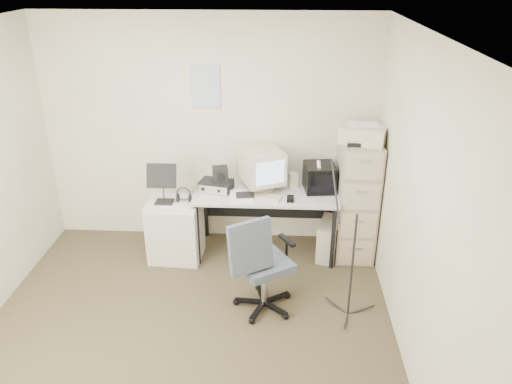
# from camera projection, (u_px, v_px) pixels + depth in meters

# --- Properties ---
(floor) EXTENTS (3.60, 3.60, 0.01)m
(floor) POSITION_uv_depth(u_px,v_px,m) (186.00, 338.00, 4.28)
(floor) COLOR #38331A
(floor) RESTS_ON ground
(ceiling) EXTENTS (3.60, 3.60, 0.01)m
(ceiling) POSITION_uv_depth(u_px,v_px,m) (163.00, 35.00, 3.22)
(ceiling) COLOR white
(ceiling) RESTS_ON ground
(wall_back) EXTENTS (3.60, 0.02, 2.50)m
(wall_back) POSITION_uv_depth(u_px,v_px,m) (209.00, 133.00, 5.38)
(wall_back) COLOR beige
(wall_back) RESTS_ON ground
(wall_right) EXTENTS (0.02, 3.60, 2.50)m
(wall_right) POSITION_uv_depth(u_px,v_px,m) (419.00, 213.00, 3.66)
(wall_right) COLOR beige
(wall_right) RESTS_ON ground
(wall_calendar) EXTENTS (0.30, 0.02, 0.44)m
(wall_calendar) POSITION_uv_depth(u_px,v_px,m) (205.00, 87.00, 5.16)
(wall_calendar) COLOR white
(wall_calendar) RESTS_ON wall_back
(filing_cabinet) EXTENTS (0.40, 0.60, 1.30)m
(filing_cabinet) POSITION_uv_depth(u_px,v_px,m) (356.00, 199.00, 5.26)
(filing_cabinet) COLOR tan
(filing_cabinet) RESTS_ON floor
(printer) EXTENTS (0.52, 0.43, 0.17)m
(printer) POSITION_uv_depth(u_px,v_px,m) (363.00, 134.00, 4.90)
(printer) COLOR #BBAB95
(printer) RESTS_ON filing_cabinet
(desk) EXTENTS (1.50, 0.70, 0.73)m
(desk) POSITION_uv_depth(u_px,v_px,m) (266.00, 222.00, 5.40)
(desk) COLOR #B5B5AD
(desk) RESTS_ON floor
(crt_monitor) EXTENTS (0.52, 0.53, 0.43)m
(crt_monitor) POSITION_uv_depth(u_px,v_px,m) (262.00, 170.00, 5.22)
(crt_monitor) COLOR #BBAB95
(crt_monitor) RESTS_ON desk
(crt_tv) EXTENTS (0.35, 0.36, 0.28)m
(crt_tv) POSITION_uv_depth(u_px,v_px,m) (319.00, 177.00, 5.23)
(crt_tv) COLOR black
(crt_tv) RESTS_ON desk
(desk_speaker) EXTENTS (0.10, 0.10, 0.16)m
(desk_speaker) POSITION_uv_depth(u_px,v_px,m) (293.00, 180.00, 5.31)
(desk_speaker) COLOR beige
(desk_speaker) RESTS_ON desk
(keyboard) EXTENTS (0.45, 0.25, 0.02)m
(keyboard) POSITION_uv_depth(u_px,v_px,m) (260.00, 196.00, 5.10)
(keyboard) COLOR #BBAB95
(keyboard) RESTS_ON desk
(mouse) EXTENTS (0.07, 0.12, 0.04)m
(mouse) POSITION_uv_depth(u_px,v_px,m) (290.00, 199.00, 5.04)
(mouse) COLOR black
(mouse) RESTS_ON desk
(radio_receiver) EXTENTS (0.38, 0.31, 0.10)m
(radio_receiver) POSITION_uv_depth(u_px,v_px,m) (216.00, 185.00, 5.27)
(radio_receiver) COLOR black
(radio_receiver) RESTS_ON desk
(radio_speaker) EXTENTS (0.18, 0.17, 0.16)m
(radio_speaker) POSITION_uv_depth(u_px,v_px,m) (220.00, 174.00, 5.21)
(radio_speaker) COLOR black
(radio_speaker) RESTS_ON radio_receiver
(papers) EXTENTS (0.27, 0.34, 0.02)m
(papers) POSITION_uv_depth(u_px,v_px,m) (241.00, 196.00, 5.11)
(papers) COLOR white
(papers) RESTS_ON desk
(pc_tower) EXTENTS (0.30, 0.47, 0.41)m
(pc_tower) POSITION_uv_depth(u_px,v_px,m) (329.00, 239.00, 5.39)
(pc_tower) COLOR #BBAB95
(pc_tower) RESTS_ON floor
(office_chair) EXTENTS (0.78, 0.78, 0.98)m
(office_chair) POSITION_uv_depth(u_px,v_px,m) (264.00, 262.00, 4.45)
(office_chair) COLOR #3A404D
(office_chair) RESTS_ON floor
(side_cart) EXTENTS (0.56, 0.46, 0.67)m
(side_cart) POSITION_uv_depth(u_px,v_px,m) (175.00, 230.00, 5.30)
(side_cart) COLOR silver
(side_cart) RESTS_ON floor
(music_stand) EXTENTS (0.32, 0.21, 0.44)m
(music_stand) POSITION_uv_depth(u_px,v_px,m) (163.00, 183.00, 5.05)
(music_stand) COLOR black
(music_stand) RESTS_ON side_cart
(headphones) EXTENTS (0.18, 0.18, 0.03)m
(headphones) POSITION_uv_depth(u_px,v_px,m) (184.00, 197.00, 5.15)
(headphones) COLOR black
(headphones) RESTS_ON side_cart
(mic_stand) EXTENTS (0.02, 0.02, 1.35)m
(mic_stand) POSITION_uv_depth(u_px,v_px,m) (354.00, 251.00, 4.28)
(mic_stand) COLOR black
(mic_stand) RESTS_ON floor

